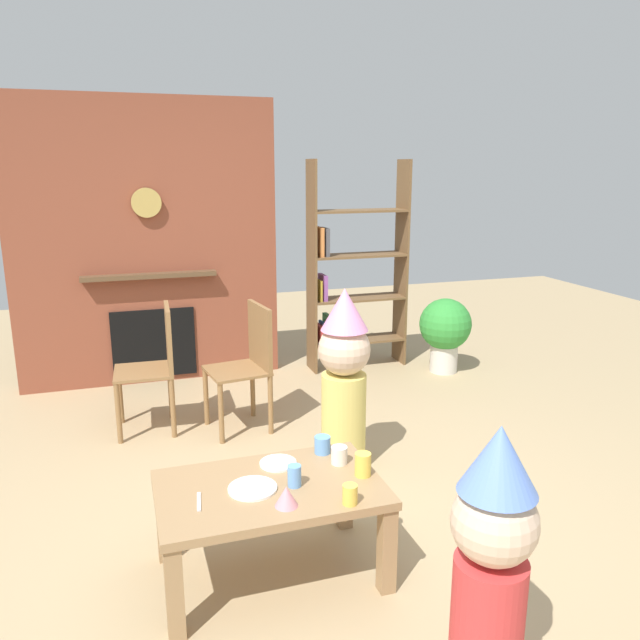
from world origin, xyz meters
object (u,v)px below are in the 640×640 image
child_in_pink (344,376)px  potted_plant_tall (445,329)px  coffee_table (270,500)px  paper_cup_center (350,494)px  paper_cup_near_left (294,476)px  birthday_cake_slice (286,496)px  bookshelf (351,275)px  paper_cup_far_right (322,445)px  dining_chair_middle (249,359)px  paper_cup_far_left (339,455)px  paper_plate_rear (278,463)px  paper_cup_near_right (363,464)px  dining_chair_left (157,361)px  paper_plate_front (253,488)px  child_with_cone_hat (491,563)px

child_in_pink → potted_plant_tall: size_ratio=1.68×
coffee_table → paper_cup_center: 0.40m
paper_cup_near_left → birthday_cake_slice: bearing=-117.2°
bookshelf → paper_cup_center: 3.27m
paper_cup_near_left → paper_cup_center: size_ratio=1.15×
paper_cup_far_right → child_in_pink: (0.35, 0.65, 0.11)m
bookshelf → dining_chair_middle: (-1.18, -1.10, -0.36)m
paper_cup_center → birthday_cake_slice: (-0.26, 0.07, 0.00)m
paper_cup_near_left → paper_cup_far_left: 0.30m
paper_cup_near_left → paper_plate_rear: 0.23m
paper_cup_near_right → paper_plate_rear: (-0.35, 0.23, -0.05)m
coffee_table → dining_chair_left: bearing=101.4°
paper_cup_far_left → dining_chair_middle: 1.59m
coffee_table → paper_cup_far_left: paper_cup_far_left is taller
coffee_table → paper_plate_rear: (0.08, 0.19, 0.08)m
paper_cup_center → paper_plate_rear: 0.49m
paper_cup_near_left → paper_cup_near_right: (0.33, -0.00, 0.01)m
birthday_cake_slice → potted_plant_tall: size_ratio=0.15×
paper_cup_far_left → paper_cup_far_right: size_ratio=0.98×
birthday_cake_slice → paper_plate_front: bearing=121.2°
paper_plate_rear → potted_plant_tall: bearing=45.9°
child_with_cone_hat → potted_plant_tall: 3.68m
child_with_cone_hat → potted_plant_tall: bearing=-57.5°
paper_cup_center → potted_plant_tall: bearing=53.9°
paper_cup_far_right → paper_plate_rear: (-0.24, -0.05, -0.04)m
paper_plate_front → child_with_cone_hat: size_ratio=0.21×
bookshelf → dining_chair_middle: 1.65m
paper_cup_far_left → birthday_cake_slice: 0.45m
paper_cup_near_right → child_with_cone_hat: child_with_cone_hat is taller
paper_cup_near_left → dining_chair_left: size_ratio=0.11×
bookshelf → paper_cup_near_right: size_ratio=17.33×
coffee_table → paper_cup_far_right: paper_cup_far_right is taller
paper_plate_rear → child_with_cone_hat: 1.19m
paper_cup_near_right → birthday_cake_slice: paper_cup_near_right is taller
paper_plate_front → child_with_cone_hat: bearing=-55.2°
child_with_cone_hat → child_in_pink: 1.81m
paper_cup_near_right → paper_plate_front: (-0.51, 0.03, -0.05)m
paper_cup_far_left → child_with_cone_hat: size_ratio=0.08×
birthday_cake_slice → child_in_pink: size_ratio=0.09×
dining_chair_middle → child_in_pink: bearing=109.7°
paper_cup_near_left → paper_cup_far_right: 0.35m
paper_cup_far_left → paper_plate_rear: (-0.28, 0.08, -0.04)m
dining_chair_left → paper_cup_near_right: bearing=115.4°
paper_cup_center → paper_cup_far_left: size_ratio=1.01×
paper_plate_front → dining_chair_middle: (0.33, 1.70, 0.05)m
bookshelf → paper_plate_rear: bearing=-117.5°
potted_plant_tall → birthday_cake_slice: bearing=-130.3°
paper_cup_center → dining_chair_left: dining_chair_left is taller
bookshelf → dining_chair_middle: bookshelf is taller
dining_chair_left → paper_cup_far_left: bearing=115.3°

